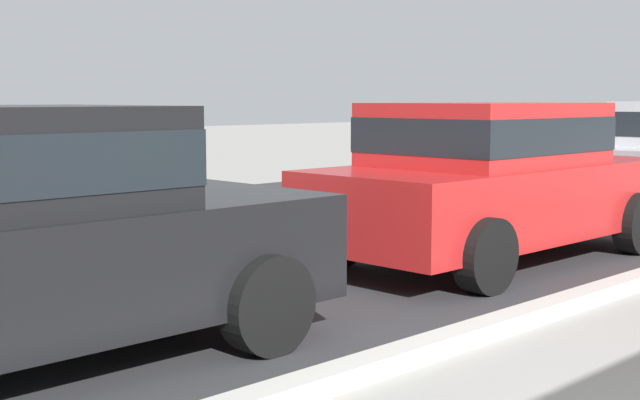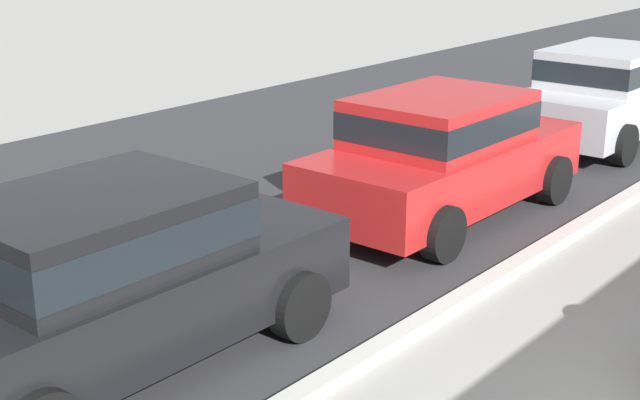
% 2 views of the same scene
% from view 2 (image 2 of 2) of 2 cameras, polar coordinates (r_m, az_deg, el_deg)
% --- Properties ---
extents(street_surface, '(60.00, 9.00, 0.01)m').
position_cam_2_polar(street_surface, '(10.92, -16.47, -2.40)').
color(street_surface, '#2D2D30').
rests_on(street_surface, ground).
extents(curb_stone, '(60.00, 0.20, 0.12)m').
position_cam_2_polar(curb_stone, '(7.77, 3.28, -9.75)').
color(curb_stone, '#B2AFA8').
rests_on(curb_stone, ground).
extents(parked_car_black, '(4.11, 1.94, 1.56)m').
position_cam_2_polar(parked_car_black, '(7.54, -13.29, -4.59)').
color(parked_car_black, black).
rests_on(parked_car_black, ground).
extents(parked_car_red, '(4.11, 1.94, 1.56)m').
position_cam_2_polar(parked_car_red, '(11.13, 7.82, 3.09)').
color(parked_car_red, '#B21E1E').
rests_on(parked_car_red, ground).
extents(parked_car_silver, '(4.11, 1.94, 1.56)m').
position_cam_2_polar(parked_car_silver, '(15.52, 17.84, 6.63)').
color(parked_car_silver, '#B7B7BC').
rests_on(parked_car_silver, ground).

